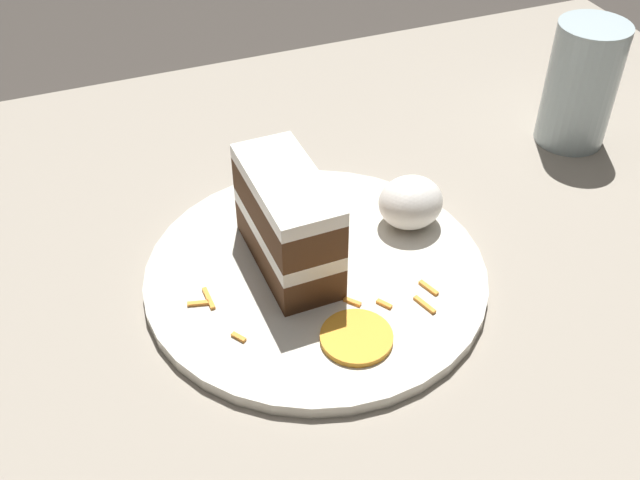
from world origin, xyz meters
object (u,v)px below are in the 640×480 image
(cake_slice, at_px, (288,221))
(orange_garnish, at_px, (358,337))
(cream_dollop, at_px, (411,202))
(drinking_glass, at_px, (579,93))
(plate, at_px, (320,273))

(cake_slice, bearing_deg, orange_garnish, -80.73)
(cake_slice, distance_m, cream_dollop, 0.13)
(drinking_glass, bearing_deg, orange_garnish, 30.00)
(plate, bearing_deg, orange_garnish, 88.45)
(cake_slice, xyz_separation_m, drinking_glass, (-0.37, -0.09, 0.00))
(plate, bearing_deg, cake_slice, -39.64)
(cake_slice, relative_size, drinking_glass, 0.94)
(drinking_glass, bearing_deg, plate, 17.79)
(orange_garnish, height_order, drinking_glass, drinking_glass)
(cake_slice, relative_size, orange_garnish, 2.18)
(plate, distance_m, drinking_glass, 0.37)
(plate, relative_size, cake_slice, 2.36)
(plate, relative_size, drinking_glass, 2.22)
(plate, bearing_deg, drinking_glass, -162.21)
(cream_dollop, bearing_deg, plate, 15.38)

